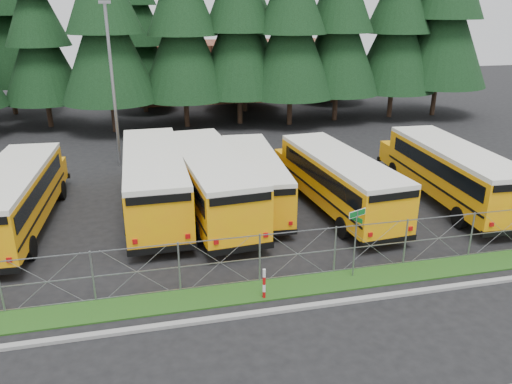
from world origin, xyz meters
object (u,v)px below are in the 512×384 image
bus_1 (17,199)px  bus_5 (253,179)px  bus_3 (154,182)px  bus_4 (210,182)px  bus_east (448,174)px  light_standard (112,81)px  striped_bollard (264,284)px  bus_6 (336,182)px  street_sign (356,229)px

bus_1 → bus_5: size_ratio=1.08×
bus_3 → bus_4: 2.80m
bus_1 → bus_3: size_ratio=0.93×
bus_east → light_standard: size_ratio=1.15×
bus_east → striped_bollard: (-11.83, -7.13, -0.93)m
bus_1 → bus_6: 15.29m
street_sign → bus_4: bearing=119.9°
bus_3 → bus_5: (5.06, -0.12, -0.22)m
bus_4 → bus_5: bus_4 is taller
bus_6 → street_sign: 6.94m
bus_3 → light_standard: 9.46m
bus_3 → bus_5: 5.06m
bus_3 → light_standard: light_standard is taller
bus_5 → striped_bollard: size_ratio=8.76×
bus_4 → light_standard: bearing=112.2°
street_sign → light_standard: (-9.06, 16.81, 3.47)m
bus_4 → street_sign: 8.89m
bus_east → light_standard: 20.46m
striped_bollard → light_standard: 18.97m
street_sign → bus_3: bearing=130.3°
bus_3 → bus_4: bearing=-15.4°
light_standard → bus_1: bearing=-115.5°
light_standard → bus_3: bearing=-77.1°
bus_3 → bus_4: size_ratio=1.00×
bus_1 → striped_bollard: bearing=-38.0°
bus_5 → street_sign: size_ratio=3.74×
bus_6 → striped_bollard: (-5.58, -7.38, -0.87)m
bus_east → street_sign: bus_east is taller
bus_6 → bus_east: bearing=-7.0°
striped_bollard → light_standard: size_ratio=0.12×
bus_1 → street_sign: size_ratio=4.04×
bus_4 → street_sign: bearing=-64.8°
street_sign → striped_bollard: (-3.72, -0.72, -1.43)m
bus_3 → bus_6: 9.16m
street_sign → light_standard: size_ratio=0.28×
bus_6 → street_sign: (-1.86, -6.66, 0.56)m
bus_5 → bus_east: (10.19, -1.88, 0.15)m
street_sign → bus_6: bearing=74.4°
bus_1 → bus_3: (6.26, 0.71, 0.11)m
bus_1 → light_standard: (4.34, 9.11, 4.01)m
bus_5 → bus_1: bearing=-173.3°
bus_3 → bus_6: bus_3 is taller
bus_1 → street_sign: 15.47m
bus_1 → bus_5: bus_1 is taller
bus_5 → light_standard: (-6.98, 8.52, 4.12)m
bus_6 → light_standard: light_standard is taller
bus_6 → light_standard: (-10.92, 10.15, 4.03)m
bus_5 → light_standard: 11.76m
street_sign → bus_1: bearing=150.1°
bus_5 → striped_bollard: bus_5 is taller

